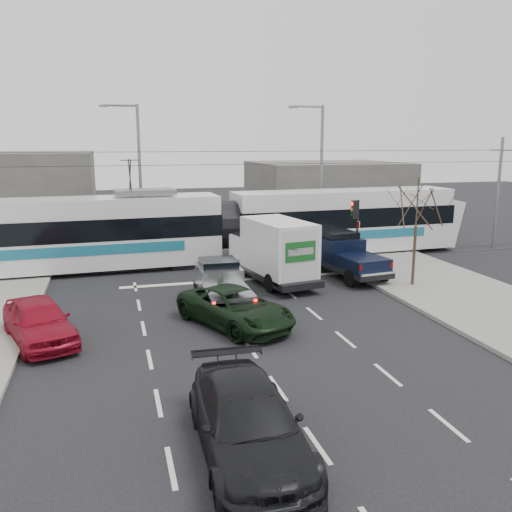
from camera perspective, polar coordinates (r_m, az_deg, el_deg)
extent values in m
plane|color=black|center=(21.35, 1.84, -6.45)|extent=(120.00, 120.00, 0.00)
cube|color=gray|center=(25.35, 21.75, -4.15)|extent=(6.00, 60.00, 0.15)
cube|color=#33302D|center=(30.70, -3.61, -0.71)|extent=(60.00, 1.60, 0.03)
cube|color=slate|center=(47.12, 7.36, 6.73)|extent=(12.00, 10.00, 5.00)
cylinder|color=#47382B|center=(26.24, 16.30, 0.02)|extent=(0.14, 0.14, 2.75)
cylinder|color=#47382B|center=(25.86, 16.62, 5.45)|extent=(0.07, 0.07, 2.25)
cylinder|color=black|center=(29.14, 10.59, 2.31)|extent=(0.12, 0.12, 3.60)
cube|color=black|center=(28.87, 10.33, 4.84)|extent=(0.28, 0.28, 0.95)
cylinder|color=#FF0C07|center=(28.77, 10.09, 5.43)|extent=(0.06, 0.20, 0.20)
cylinder|color=orange|center=(28.80, 10.06, 4.83)|extent=(0.06, 0.20, 0.20)
cylinder|color=#05330C|center=(28.84, 10.04, 4.24)|extent=(0.06, 0.20, 0.20)
cube|color=white|center=(28.92, 10.73, 3.24)|extent=(0.02, 0.30, 0.40)
cylinder|color=slate|center=(36.04, 6.87, 8.33)|extent=(0.20, 0.20, 9.00)
cylinder|color=slate|center=(35.67, 5.50, 15.40)|extent=(2.00, 0.14, 0.14)
cube|color=slate|center=(35.33, 3.93, 15.38)|extent=(0.55, 0.25, 0.14)
cylinder|color=slate|center=(35.48, -12.09, 8.10)|extent=(0.20, 0.20, 9.00)
cylinder|color=slate|center=(35.44, -14.09, 15.13)|extent=(2.00, 0.14, 0.14)
cube|color=slate|center=(35.42, -15.75, 14.96)|extent=(0.55, 0.25, 0.14)
cylinder|color=black|center=(29.98, -3.75, 9.58)|extent=(60.00, 0.03, 0.03)
cylinder|color=black|center=(29.96, -3.77, 10.92)|extent=(60.00, 0.03, 0.03)
cylinder|color=slate|center=(38.02, 24.11, 6.06)|extent=(0.20, 0.20, 7.00)
cube|color=white|center=(29.80, -17.00, 0.51)|extent=(13.65, 3.47, 1.64)
cube|color=black|center=(29.59, -17.15, 2.91)|extent=(13.72, 3.50, 1.12)
cube|color=white|center=(29.45, -17.27, 4.85)|extent=(13.65, 3.35, 1.04)
cube|color=#196580|center=(28.34, -16.98, 0.55)|extent=(9.47, 0.46, 0.52)
cube|color=white|center=(33.35, 9.14, 2.06)|extent=(13.65, 3.47, 1.64)
cube|color=black|center=(33.15, 9.22, 4.22)|extent=(13.72, 3.50, 1.12)
cube|color=white|center=(33.03, 9.27, 5.95)|extent=(13.65, 3.35, 1.04)
cube|color=#196580|center=(32.04, 10.31, 2.16)|extent=(9.47, 0.46, 0.52)
cylinder|color=black|center=(30.58, -3.21, 3.29)|extent=(1.18, 2.77, 2.72)
cube|color=slate|center=(29.55, -11.62, 6.65)|extent=(3.23, 1.85, 0.26)
cube|color=black|center=(30.18, -23.89, -1.61)|extent=(2.21, 2.51, 0.38)
cube|color=black|center=(30.47, -7.18, -0.53)|extent=(2.21, 2.51, 0.38)
cube|color=black|center=(31.55, 0.71, -0.01)|extent=(2.21, 2.51, 0.38)
cube|color=black|center=(35.31, 14.43, 0.91)|extent=(2.21, 2.51, 0.38)
cube|color=black|center=(22.23, -3.49, -4.39)|extent=(1.85, 5.14, 0.22)
cube|color=#A3A5A8|center=(22.94, -3.93, -2.28)|extent=(1.77, 2.18, 1.01)
cube|color=black|center=(22.90, -3.99, -0.95)|extent=(1.53, 1.56, 0.48)
cube|color=#A3A5A8|center=(24.17, -4.45, -2.05)|extent=(1.69, 0.95, 0.48)
cube|color=#A3A5A8|center=(21.07, -2.93, -4.31)|extent=(1.77, 2.33, 0.57)
cube|color=silver|center=(19.90, -2.17, -6.02)|extent=(1.62, 0.19, 0.16)
cube|color=#FF0C07|center=(19.76, -4.45, -5.19)|extent=(0.12, 0.07, 0.25)
cube|color=#FF0C07|center=(20.06, -0.06, -4.88)|extent=(0.12, 0.07, 0.25)
cylinder|color=black|center=(23.70, -6.15, -3.74)|extent=(0.26, 0.71, 0.71)
cylinder|color=black|center=(23.96, -2.30, -3.50)|extent=(0.26, 0.71, 0.71)
cylinder|color=black|center=(20.60, -4.86, -6.14)|extent=(0.26, 0.71, 0.71)
cylinder|color=black|center=(20.90, -0.45, -5.83)|extent=(0.26, 0.71, 0.71)
cube|color=black|center=(26.50, 1.73, -1.68)|extent=(3.16, 6.49, 0.31)
cube|color=white|center=(28.42, -0.40, 0.82)|extent=(2.25, 1.81, 1.42)
cube|color=black|center=(28.43, -0.50, 1.92)|extent=(1.89, 1.28, 0.53)
cube|color=silver|center=(25.68, 2.37, 0.87)|extent=(2.82, 4.53, 2.62)
cube|color=silver|center=(23.87, 4.67, -0.02)|extent=(1.86, 0.36, 2.31)
cube|color=#12501B|center=(23.79, 4.73, 0.46)|extent=(1.47, 0.27, 0.89)
cube|color=black|center=(24.03, 4.85, -3.37)|extent=(1.93, 0.54, 0.16)
cylinder|color=black|center=(27.89, -1.83, -1.17)|extent=(0.40, 0.83, 0.80)
cylinder|color=black|center=(28.66, 1.62, -0.81)|extent=(0.40, 0.83, 0.80)
cylinder|color=black|center=(24.59, 1.59, -2.87)|extent=(0.41, 0.92, 0.89)
cylinder|color=black|center=(25.46, 5.37, -2.40)|extent=(0.41, 0.92, 0.89)
cube|color=black|center=(27.71, 9.67, -1.07)|extent=(2.55, 5.37, 0.26)
cube|color=black|center=(28.33, 8.73, 0.75)|extent=(2.13, 2.39, 1.19)
cube|color=black|center=(28.30, 8.67, 2.02)|extent=(1.81, 1.74, 0.57)
cube|color=black|center=(29.42, 7.48, 0.73)|extent=(1.92, 1.15, 0.57)
cube|color=black|center=(26.69, 10.99, -0.71)|extent=(2.15, 2.54, 0.67)
cube|color=silver|center=(25.67, 12.61, -1.93)|extent=(1.77, 0.41, 0.19)
cube|color=#590505|center=(25.20, 10.94, -1.22)|extent=(0.15, 0.10, 0.29)
cube|color=#590505|center=(26.15, 14.03, -0.88)|extent=(0.15, 0.10, 0.29)
cylinder|color=black|center=(28.69, 6.43, -0.84)|extent=(0.39, 0.86, 0.83)
cylinder|color=black|center=(29.56, 9.42, -0.54)|extent=(0.39, 0.86, 0.83)
cylinder|color=black|center=(25.93, 9.94, -2.33)|extent=(0.39, 0.86, 0.83)
cylinder|color=black|center=(26.89, 13.12, -1.95)|extent=(0.39, 0.86, 0.83)
imported|color=black|center=(20.17, -2.18, -5.45)|extent=(4.22, 5.59, 1.41)
imported|color=maroon|center=(19.96, -21.89, -6.34)|extent=(3.19, 4.86, 1.54)
imported|color=black|center=(12.30, -0.86, -17.10)|extent=(2.28, 5.36, 1.54)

